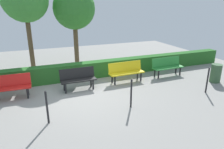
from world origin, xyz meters
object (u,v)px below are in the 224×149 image
bench_green (167,66)px  tree_near (74,9)px  bench_yellow (126,71)px  bench_black (78,78)px  bench_red (8,86)px  trash_bin (216,73)px

bench_green → tree_near: bearing=-43.0°
bench_green → bench_yellow: size_ratio=0.98×
bench_black → bench_red: bearing=-2.9°
bench_green → bench_black: size_ratio=1.11×
bench_red → tree_near: (-3.21, -3.23, 2.54)m
bench_green → trash_bin: 2.10m
bench_red → bench_black: bearing=-179.9°
bench_yellow → bench_black: size_ratio=1.13×
bench_black → tree_near: (-0.69, -3.33, 2.55)m
bench_yellow → trash_bin: size_ratio=1.97×
bench_green → trash_bin: size_ratio=1.94×
bench_black → trash_bin: bearing=165.6°
tree_near → trash_bin: tree_near is taller
bench_red → bench_yellow: bearing=-177.6°
bench_green → bench_yellow: (2.16, 0.00, 0.00)m
bench_green → tree_near: 5.47m
bench_red → trash_bin: 8.43m
bench_black → bench_red: same height
bench_black → tree_near: size_ratio=0.34×
tree_near → trash_bin: (-5.08, 4.73, -2.63)m
bench_green → trash_bin: (-1.46, 1.51, -0.08)m
bench_black → trash_bin: bench_black is taller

